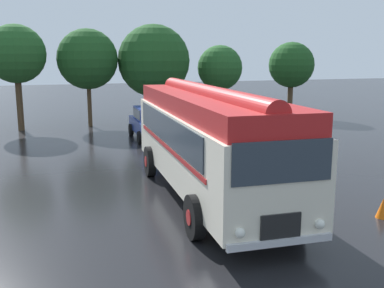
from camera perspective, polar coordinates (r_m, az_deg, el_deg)
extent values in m
plane|color=black|center=(13.57, 5.38, -7.62)|extent=(120.00, 120.00, 0.00)
cube|color=silver|center=(13.85, 1.99, -0.33)|extent=(3.04, 10.12, 2.10)
cube|color=red|center=(13.65, 2.02, 5.15)|extent=(2.83, 9.91, 0.56)
cylinder|color=red|center=(13.62, 2.03, 6.24)|extent=(1.11, 9.52, 0.60)
cube|color=#2D3842|center=(14.45, 6.44, 2.39)|extent=(0.47, 7.99, 0.84)
cube|color=#2D3842|center=(13.71, -3.43, 1.96)|extent=(0.47, 7.99, 0.84)
cube|color=red|center=(14.45, 6.53, 0.21)|extent=(0.47, 8.19, 0.12)
cube|color=red|center=(13.71, -3.30, -0.33)|extent=(0.47, 8.19, 0.12)
cube|color=#2D3842|center=(9.16, 11.50, -2.25)|extent=(2.20, 0.16, 0.88)
cube|color=black|center=(9.56, 11.19, -10.27)|extent=(0.90, 0.11, 0.56)
cube|color=silver|center=(9.67, 11.17, -12.13)|extent=(2.38, 0.23, 0.16)
sphere|color=white|center=(9.99, 15.90, -9.74)|extent=(0.22, 0.22, 0.22)
sphere|color=white|center=(9.22, 6.11, -11.16)|extent=(0.22, 0.22, 0.22)
cylinder|color=black|center=(11.85, 12.62, -7.86)|extent=(0.34, 1.11, 1.10)
cylinder|color=red|center=(11.85, 12.62, -7.86)|extent=(0.34, 0.40, 0.39)
cylinder|color=black|center=(10.91, 0.32, -9.26)|extent=(0.34, 1.11, 1.10)
cylinder|color=red|center=(10.91, 0.32, -9.26)|extent=(0.34, 0.40, 0.39)
cylinder|color=black|center=(17.16, 3.19, -1.67)|extent=(0.34, 1.11, 1.10)
cylinder|color=red|center=(17.16, 3.19, -1.67)|extent=(0.34, 0.40, 0.39)
cylinder|color=black|center=(16.53, -5.39, -2.20)|extent=(0.34, 1.11, 1.10)
cylinder|color=red|center=(16.53, -5.39, -2.20)|extent=(0.34, 0.40, 0.39)
cube|color=navy|center=(23.98, -5.18, 2.28)|extent=(1.80, 4.24, 0.70)
cube|color=navy|center=(24.03, -5.28, 3.92)|extent=(1.55, 2.22, 0.64)
cube|color=#2D3842|center=(24.20, -3.52, 3.99)|extent=(0.07, 1.93, 0.50)
cube|color=#2D3842|center=(23.89, -7.06, 3.83)|extent=(0.07, 1.93, 0.50)
cylinder|color=black|center=(22.99, -2.33, 1.05)|extent=(0.22, 0.64, 0.64)
cylinder|color=black|center=(22.61, -6.64, 0.81)|extent=(0.22, 0.64, 0.64)
cylinder|color=black|center=(25.48, -3.84, 2.03)|extent=(0.22, 0.64, 0.64)
cylinder|color=black|center=(25.14, -7.75, 1.83)|extent=(0.22, 0.64, 0.64)
cube|color=maroon|center=(24.20, 1.44, 2.41)|extent=(2.27, 4.40, 0.70)
cube|color=maroon|center=(24.25, 1.38, 4.03)|extent=(1.79, 2.37, 0.64)
cube|color=#2D3842|center=(24.42, 3.12, 4.06)|extent=(0.30, 1.92, 0.50)
cube|color=#2D3842|center=(24.11, -0.39, 3.99)|extent=(0.30, 1.92, 0.50)
cylinder|color=black|center=(23.21, 4.23, 1.13)|extent=(0.29, 0.66, 0.64)
cylinder|color=black|center=(22.83, -0.04, 0.99)|extent=(0.29, 0.66, 0.64)
cylinder|color=black|center=(25.70, 2.75, 2.13)|extent=(0.29, 0.66, 0.64)
cylinder|color=black|center=(25.36, -1.12, 2.01)|extent=(0.29, 0.66, 0.64)
cylinder|color=#4C3823|center=(28.32, -21.04, 4.83)|extent=(0.36, 0.36, 3.19)
sphere|color=#235623|center=(28.18, -21.46, 10.62)|extent=(3.38, 3.38, 3.38)
sphere|color=#235623|center=(28.38, -20.80, 10.22)|extent=(2.26, 2.26, 2.26)
cylinder|color=#4C3823|center=(28.73, -12.88, 4.95)|extent=(0.26, 0.26, 2.76)
sphere|color=#1E4C1E|center=(28.58, -13.12, 10.46)|extent=(3.68, 3.68, 3.68)
sphere|color=#1E4C1E|center=(28.62, -12.52, 10.03)|extent=(2.18, 2.18, 2.18)
cylinder|color=#4C3823|center=(29.32, -4.78, 4.87)|extent=(0.39, 0.39, 2.31)
sphere|color=#1E4C1E|center=(29.14, -4.88, 10.49)|extent=(4.58, 4.58, 4.58)
sphere|color=#1E4C1E|center=(28.91, -3.67, 11.02)|extent=(3.20, 3.20, 3.20)
cylinder|color=#4C3823|center=(30.38, 3.51, 5.23)|extent=(0.31, 0.31, 2.44)
sphere|color=#235623|center=(30.23, 3.56, 9.64)|extent=(2.97, 2.97, 2.97)
sphere|color=#235623|center=(30.31, 3.69, 9.84)|extent=(1.93, 1.93, 1.93)
cylinder|color=#4C3823|center=(33.21, 12.34, 5.56)|extent=(0.37, 0.37, 2.50)
sphere|color=#1E4C1E|center=(33.07, 12.51, 9.79)|extent=(3.20, 3.20, 3.20)
sphere|color=#1E4C1E|center=(32.59, 12.24, 9.50)|extent=(1.76, 1.76, 1.76)
cone|color=orange|center=(13.41, 23.07, -7.49)|extent=(0.36, 0.36, 0.55)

